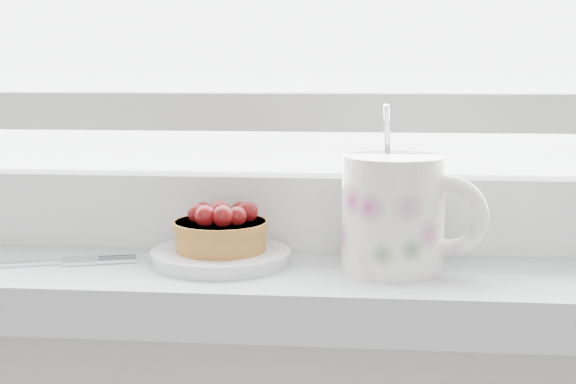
# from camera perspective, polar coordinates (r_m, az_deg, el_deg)

# --- Properties ---
(saucer) EXTENTS (0.12, 0.12, 0.01)m
(saucer) POSITION_cam_1_polar(r_m,az_deg,el_deg) (0.71, -4.79, -4.60)
(saucer) COLOR silver
(saucer) RESTS_ON windowsill
(raspberry_tart) EXTENTS (0.08, 0.08, 0.04)m
(raspberry_tart) POSITION_cam_1_polar(r_m,az_deg,el_deg) (0.71, -4.80, -2.66)
(raspberry_tart) COLOR #955B20
(raspberry_tart) RESTS_ON saucer
(floral_mug) EXTENTS (0.13, 0.11, 0.14)m
(floral_mug) POSITION_cam_1_polar(r_m,az_deg,el_deg) (0.68, 7.75, -1.36)
(floral_mug) COLOR silver
(floral_mug) RESTS_ON windowsill
(fork) EXTENTS (0.20, 0.08, 0.00)m
(fork) POSITION_cam_1_polar(r_m,az_deg,el_deg) (0.74, -18.66, -4.86)
(fork) COLOR silver
(fork) RESTS_ON windowsill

